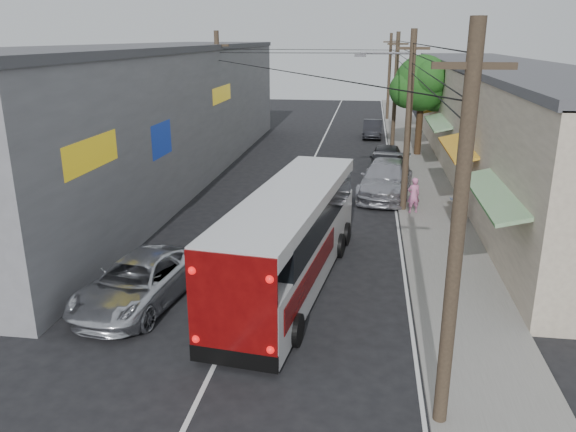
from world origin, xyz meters
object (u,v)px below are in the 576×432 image
(jeepney, at_px, (138,282))
(parked_car_mid, at_px, (386,159))
(coach_bus, at_px, (292,236))
(pedestrian_near, at_px, (414,195))
(parked_suv, at_px, (386,179))
(pedestrian_far, at_px, (458,201))
(parked_car_far, at_px, (372,129))

(jeepney, xyz_separation_m, parked_car_mid, (7.70, 18.29, 0.10))
(coach_bus, bearing_deg, pedestrian_near, 68.05)
(coach_bus, relative_size, parked_suv, 1.84)
(coach_bus, distance_m, pedestrian_near, 9.12)
(parked_car_mid, xyz_separation_m, pedestrian_near, (1.01, -8.13, 0.11))
(pedestrian_near, height_order, pedestrian_far, pedestrian_far)
(jeepney, distance_m, parked_suv, 15.28)
(pedestrian_near, relative_size, pedestrian_far, 0.96)
(parked_car_far, bearing_deg, coach_bus, -94.39)
(coach_bus, relative_size, parked_car_far, 2.63)
(parked_suv, relative_size, pedestrian_near, 3.69)
(parked_car_far, distance_m, pedestrian_far, 21.48)
(parked_car_mid, xyz_separation_m, parked_car_far, (-0.80, 12.24, -0.13))
(coach_bus, distance_m, parked_suv, 11.57)
(coach_bus, bearing_deg, pedestrian_far, 56.01)
(parked_suv, bearing_deg, jeepney, -112.39)
(parked_car_far, bearing_deg, pedestrian_near, -84.09)
(parked_suv, relative_size, pedestrian_far, 3.55)
(parked_car_mid, distance_m, parked_car_far, 12.27)
(parked_suv, relative_size, parked_car_mid, 1.25)
(jeepney, bearing_deg, parked_car_mid, 75.04)
(jeepney, xyz_separation_m, pedestrian_far, (10.53, 9.37, 0.25))
(jeepney, bearing_deg, parked_car_far, 85.13)
(pedestrian_far, bearing_deg, parked_suv, -27.18)
(parked_car_far, bearing_deg, pedestrian_far, -79.43)
(pedestrian_near, bearing_deg, parked_car_far, -104.71)
(pedestrian_far, bearing_deg, jeepney, 67.28)
(coach_bus, relative_size, jeepney, 2.14)
(pedestrian_near, xyz_separation_m, pedestrian_far, (1.82, -0.79, 0.03))
(parked_car_far, xyz_separation_m, pedestrian_far, (3.63, -21.17, 0.27))
(parked_suv, relative_size, parked_car_far, 1.43)
(coach_bus, height_order, parked_suv, coach_bus)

